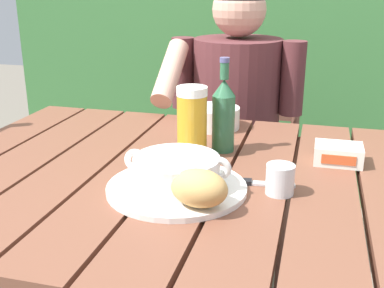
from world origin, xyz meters
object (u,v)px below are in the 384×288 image
person_eating (233,116)px  diner_bowl (215,117)px  serving_plate (177,188)px  soup_bowl (177,171)px  bread_roll (199,188)px  chair_near_diner (241,157)px  water_glass_small (280,179)px  butter_tub (338,154)px  beer_glass (192,122)px  table_knife (250,182)px  beer_bottle (223,114)px

person_eating → diner_bowl: 0.35m
serving_plate → soup_bowl: size_ratio=1.28×
serving_plate → bread_roll: (0.07, -0.08, 0.04)m
serving_plate → diner_bowl: 0.46m
chair_near_diner → water_glass_small: chair_near_diner is taller
chair_near_diner → bread_roll: (0.09, -1.08, 0.34)m
bread_roll → butter_tub: size_ratio=1.14×
beer_glass → table_knife: beer_glass is taller
chair_near_diner → diner_bowl: size_ratio=6.27×
chair_near_diner → water_glass_small: bearing=-76.6°
serving_plate → bread_roll: size_ratio=2.30×
chair_near_diner → butter_tub: chair_near_diner is taller
person_eating → diner_bowl: (0.00, -0.34, 0.09)m
chair_near_diner → person_eating: person_eating is taller
diner_bowl → serving_plate: bearing=-87.7°
chair_near_diner → serving_plate: (0.02, -1.00, 0.30)m
chair_near_diner → serving_plate: bearing=-88.9°
person_eating → beer_bottle: 0.56m
beer_bottle → butter_tub: (0.29, -0.02, -0.08)m
water_glass_small → table_knife: bearing=154.2°
butter_tub → table_knife: (-0.18, -0.18, -0.02)m
beer_glass → person_eating: bearing=89.9°
serving_plate → bread_roll: 0.11m
bread_roll → table_knife: (0.08, 0.15, -0.04)m
beer_bottle → table_knife: 0.24m
person_eating → water_glass_small: 0.80m
serving_plate → beer_glass: 0.23m
person_eating → butter_tub: (0.35, -0.55, 0.08)m
person_eating → bread_roll: size_ratio=9.27×
butter_tub → bread_roll: bearing=-128.3°
serving_plate → table_knife: (0.14, 0.07, -0.00)m
water_glass_small → butter_tub: size_ratio=0.56×
person_eating → chair_near_diner: bearing=89.1°
soup_bowl → beer_bottle: bearing=80.6°
bread_roll → water_glass_small: size_ratio=2.03×
chair_near_diner → table_knife: 0.99m
person_eating → table_knife: person_eating is taller
butter_tub → table_knife: butter_tub is taller
chair_near_diner → soup_bowl: 1.05m
bread_roll → beer_bottle: 0.35m
chair_near_diner → beer_bottle: bearing=-85.1°
person_eating → table_knife: 0.75m
beer_glass → water_glass_small: (0.23, -0.17, -0.06)m
person_eating → butter_tub: bearing=-57.3°
butter_tub → water_glass_small: bearing=-119.6°
person_eating → water_glass_small: person_eating is taller
bread_roll → beer_bottle: bearing=93.9°
beer_glass → butter_tub: bearing=6.7°
person_eating → water_glass_small: bearing=-73.1°
butter_tub → serving_plate: bearing=-142.6°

